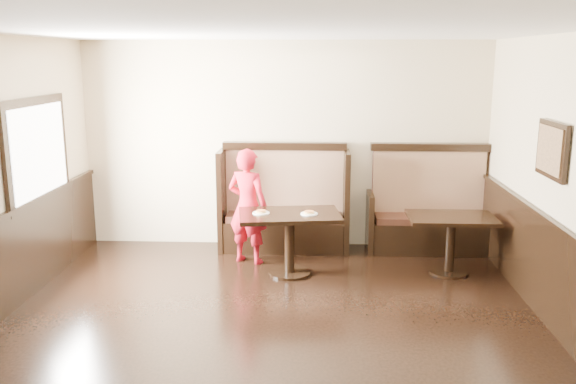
# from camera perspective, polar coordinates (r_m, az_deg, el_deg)

# --- Properties ---
(ground) EXTENTS (7.00, 7.00, 0.00)m
(ground) POSITION_cam_1_polar(r_m,az_deg,el_deg) (5.42, -2.25, -15.89)
(ground) COLOR black
(ground) RESTS_ON ground
(room_shell) EXTENTS (7.00, 7.00, 7.00)m
(room_shell) POSITION_cam_1_polar(r_m,az_deg,el_deg) (5.43, -5.23, -8.12)
(room_shell) COLOR #CBB593
(room_shell) RESTS_ON ground
(booth_main) EXTENTS (1.75, 0.72, 1.45)m
(booth_main) POSITION_cam_1_polar(r_m,az_deg,el_deg) (8.31, -0.36, -1.77)
(booth_main) COLOR black
(booth_main) RESTS_ON ground
(booth_neighbor) EXTENTS (1.65, 0.72, 1.45)m
(booth_neighbor) POSITION_cam_1_polar(r_m,az_deg,el_deg) (8.45, 12.97, -2.18)
(booth_neighbor) COLOR black
(booth_neighbor) RESTS_ON ground
(table_main) EXTENTS (1.28, 0.90, 0.76)m
(table_main) POSITION_cam_1_polar(r_m,az_deg,el_deg) (7.30, 0.15, -3.35)
(table_main) COLOR black
(table_main) RESTS_ON ground
(table_neighbor) EXTENTS (1.03, 0.68, 0.72)m
(table_neighbor) POSITION_cam_1_polar(r_m,az_deg,el_deg) (7.60, 15.00, -3.51)
(table_neighbor) COLOR black
(table_neighbor) RESTS_ON ground
(child) EXTENTS (0.63, 0.53, 1.47)m
(child) POSITION_cam_1_polar(r_m,az_deg,el_deg) (7.71, -3.79, -1.34)
(child) COLOR red
(child) RESTS_ON ground
(pizza_plate_left) EXTENTS (0.21, 0.21, 0.04)m
(pizza_plate_left) POSITION_cam_1_polar(r_m,az_deg,el_deg) (7.25, -2.54, -1.90)
(pizza_plate_left) COLOR white
(pizza_plate_left) RESTS_ON table_main
(pizza_plate_right) EXTENTS (0.21, 0.21, 0.04)m
(pizza_plate_right) POSITION_cam_1_polar(r_m,az_deg,el_deg) (7.21, 1.99, -1.98)
(pizza_plate_right) COLOR white
(pizza_plate_right) RESTS_ON table_main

